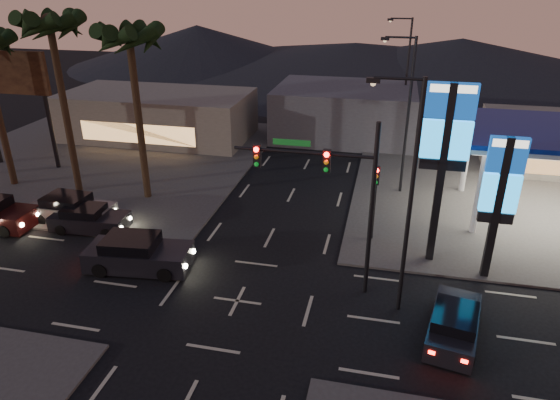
% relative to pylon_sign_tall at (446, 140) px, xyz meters
% --- Properties ---
extents(ground, '(140.00, 140.00, 0.00)m').
position_rel_pylon_sign_tall_xyz_m(ground, '(-8.50, -5.50, -6.39)').
color(ground, black).
rests_on(ground, ground).
extents(corner_lot_ne, '(24.00, 24.00, 0.12)m').
position_rel_pylon_sign_tall_xyz_m(corner_lot_ne, '(7.50, 10.50, -6.33)').
color(corner_lot_ne, '#47443F').
rests_on(corner_lot_ne, ground).
extents(corner_lot_nw, '(24.00, 24.00, 0.12)m').
position_rel_pylon_sign_tall_xyz_m(corner_lot_nw, '(-24.50, 10.50, -6.33)').
color(corner_lot_nw, '#47443F').
rests_on(corner_lot_nw, ground).
extents(convenience_store, '(10.00, 6.00, 4.00)m').
position_rel_pylon_sign_tall_xyz_m(convenience_store, '(9.50, 15.50, -4.39)').
color(convenience_store, '#726B5B').
rests_on(convenience_store, ground).
extents(pylon_sign_tall, '(2.20, 0.35, 9.00)m').
position_rel_pylon_sign_tall_xyz_m(pylon_sign_tall, '(0.00, 0.00, 0.00)').
color(pylon_sign_tall, black).
rests_on(pylon_sign_tall, ground).
extents(pylon_sign_short, '(1.60, 0.35, 7.00)m').
position_rel_pylon_sign_tall_xyz_m(pylon_sign_short, '(2.50, -1.00, -1.74)').
color(pylon_sign_short, black).
rests_on(pylon_sign_short, ground).
extents(traffic_signal_mast, '(6.10, 0.39, 8.00)m').
position_rel_pylon_sign_tall_xyz_m(traffic_signal_mast, '(-4.74, -3.51, -1.17)').
color(traffic_signal_mast, black).
rests_on(traffic_signal_mast, ground).
extents(pedestal_signal, '(0.32, 0.39, 4.30)m').
position_rel_pylon_sign_tall_xyz_m(pedestal_signal, '(-3.00, 1.48, -3.47)').
color(pedestal_signal, black).
rests_on(pedestal_signal, ground).
extents(streetlight_near, '(2.14, 0.25, 10.00)m').
position_rel_pylon_sign_tall_xyz_m(streetlight_near, '(-1.71, -4.50, -0.68)').
color(streetlight_near, black).
rests_on(streetlight_near, ground).
extents(streetlight_mid, '(2.14, 0.25, 10.00)m').
position_rel_pylon_sign_tall_xyz_m(streetlight_mid, '(-1.71, 8.50, -0.68)').
color(streetlight_mid, black).
rests_on(streetlight_mid, ground).
extents(streetlight_far, '(2.14, 0.25, 10.00)m').
position_rel_pylon_sign_tall_xyz_m(streetlight_far, '(-1.71, 22.50, -0.68)').
color(streetlight_far, black).
rests_on(streetlight_far, ground).
extents(palm_a, '(4.41, 4.41, 10.86)m').
position_rel_pylon_sign_tall_xyz_m(palm_a, '(-17.50, 4.00, 3.03)').
color(palm_a, black).
rests_on(palm_a, ground).
extents(palm_b, '(4.41, 4.41, 11.46)m').
position_rel_pylon_sign_tall_xyz_m(palm_b, '(-22.50, 4.00, 3.58)').
color(palm_b, black).
rests_on(palm_b, ground).
extents(billboard, '(6.00, 0.30, 8.50)m').
position_rel_pylon_sign_tall_xyz_m(billboard, '(-29.00, 7.50, -0.06)').
color(billboard, black).
rests_on(billboard, ground).
extents(building_far_west, '(16.00, 8.00, 4.00)m').
position_rel_pylon_sign_tall_xyz_m(building_far_west, '(-22.50, 16.50, -4.39)').
color(building_far_west, '#726B5B').
rests_on(building_far_west, ground).
extents(building_far_mid, '(12.00, 9.00, 4.40)m').
position_rel_pylon_sign_tall_xyz_m(building_far_mid, '(-6.50, 20.50, -4.19)').
color(building_far_mid, '#4C4C51').
rests_on(building_far_mid, ground).
extents(hill_left, '(40.00, 40.00, 6.00)m').
position_rel_pylon_sign_tall_xyz_m(hill_left, '(-33.50, 54.50, -3.39)').
color(hill_left, black).
rests_on(hill_left, ground).
extents(hill_right, '(50.00, 50.00, 5.00)m').
position_rel_pylon_sign_tall_xyz_m(hill_right, '(6.50, 54.50, -3.89)').
color(hill_right, black).
rests_on(hill_right, ground).
extents(hill_center, '(60.00, 60.00, 4.00)m').
position_rel_pylon_sign_tall_xyz_m(hill_center, '(-8.50, 54.50, -4.39)').
color(hill_center, black).
rests_on(hill_center, ground).
extents(car_lane_a_front, '(5.36, 2.64, 1.69)m').
position_rel_pylon_sign_tall_xyz_m(car_lane_a_front, '(-14.08, -3.92, -5.61)').
color(car_lane_a_front, black).
rests_on(car_lane_a_front, ground).
extents(car_lane_b_front, '(4.96, 2.22, 1.59)m').
position_rel_pylon_sign_tall_xyz_m(car_lane_b_front, '(-20.30, -0.02, -5.65)').
color(car_lane_b_front, slate).
rests_on(car_lane_b_front, ground).
extents(car_lane_b_mid, '(4.46, 2.10, 1.42)m').
position_rel_pylon_sign_tall_xyz_m(car_lane_b_mid, '(-18.70, -0.80, -5.73)').
color(car_lane_b_mid, black).
rests_on(car_lane_b_mid, ground).
extents(suv_station, '(2.53, 4.46, 1.41)m').
position_rel_pylon_sign_tall_xyz_m(suv_station, '(0.63, -5.95, -5.74)').
color(suv_station, black).
rests_on(suv_station, ground).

